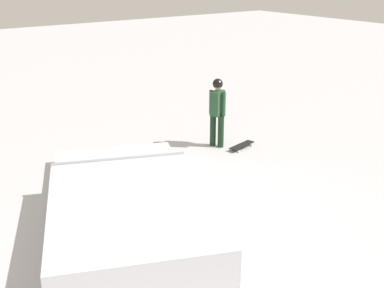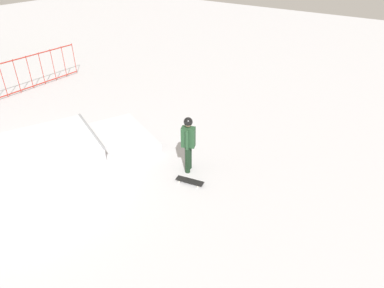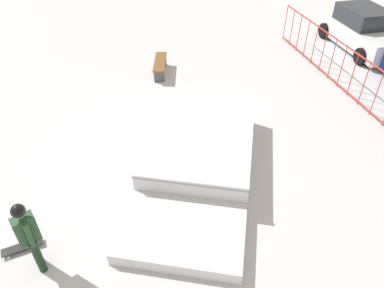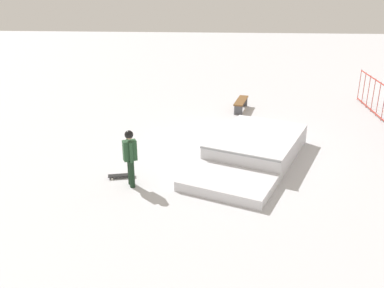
% 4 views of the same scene
% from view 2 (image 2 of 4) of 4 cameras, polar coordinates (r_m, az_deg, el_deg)
% --- Properties ---
extents(ground_plane, '(60.00, 60.00, 0.00)m').
position_cam_2_polar(ground_plane, '(10.51, -24.55, -6.01)').
color(ground_plane, silver).
extents(skate_ramp, '(5.98, 4.47, 0.74)m').
position_cam_2_polar(skate_ramp, '(11.16, -22.72, -1.30)').
color(skate_ramp, silver).
rests_on(skate_ramp, ground).
extents(skater, '(0.41, 0.44, 1.73)m').
position_cam_2_polar(skater, '(9.54, -0.63, 0.58)').
color(skater, black).
rests_on(skater, ground).
extents(skateboard, '(0.39, 0.82, 0.09)m').
position_cam_2_polar(skateboard, '(9.53, -0.36, -6.20)').
color(skateboard, black).
rests_on(skateboard, ground).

